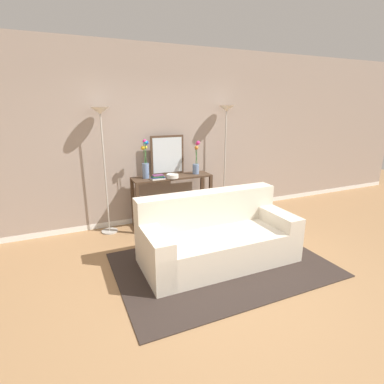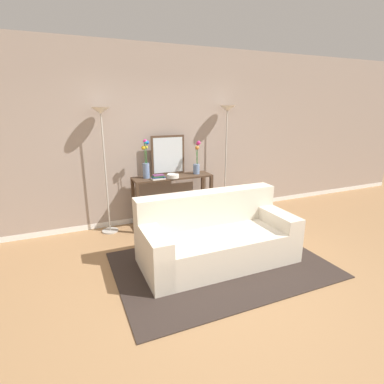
{
  "view_description": "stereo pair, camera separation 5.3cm",
  "coord_description": "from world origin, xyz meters",
  "px_view_note": "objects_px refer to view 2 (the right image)",
  "views": [
    {
      "loc": [
        -1.58,
        -2.69,
        1.99
      ],
      "look_at": [
        0.16,
        1.18,
        0.77
      ],
      "focal_mm": 28.1,
      "sensor_mm": 36.0,
      "label": 1
    },
    {
      "loc": [
        -1.53,
        -2.71,
        1.99
      ],
      "look_at": [
        0.16,
        1.18,
        0.77
      ],
      "focal_mm": 28.1,
      "sensor_mm": 36.0,
      "label": 2
    }
  ],
  "objects_px": {
    "console_table": "(173,191)",
    "wall_mirror": "(168,155)",
    "fruit_bowl": "(173,176)",
    "book_stack": "(158,177)",
    "couch": "(216,238)",
    "floor_lamp_right": "(227,131)",
    "vase_tall_flowers": "(146,163)",
    "floor_lamp_left": "(103,136)",
    "vase_short_flowers": "(197,163)",
    "book_row_under_console": "(149,224)"
  },
  "relations": [
    {
      "from": "couch",
      "to": "book_stack",
      "type": "height_order",
      "value": "book_stack"
    },
    {
      "from": "couch",
      "to": "floor_lamp_right",
      "type": "bearing_deg",
      "value": 57.0
    },
    {
      "from": "couch",
      "to": "floor_lamp_left",
      "type": "distance_m",
      "value": 2.28
    },
    {
      "from": "wall_mirror",
      "to": "floor_lamp_right",
      "type": "bearing_deg",
      "value": -3.88
    },
    {
      "from": "console_table",
      "to": "wall_mirror",
      "type": "bearing_deg",
      "value": 95.05
    },
    {
      "from": "wall_mirror",
      "to": "book_row_under_console",
      "type": "bearing_deg",
      "value": -158.88
    },
    {
      "from": "floor_lamp_right",
      "to": "vase_tall_flowers",
      "type": "xyz_separation_m",
      "value": [
        -1.51,
        -0.06,
        -0.47
      ]
    },
    {
      "from": "book_stack",
      "to": "vase_tall_flowers",
      "type": "bearing_deg",
      "value": 132.56
    },
    {
      "from": "floor_lamp_left",
      "to": "floor_lamp_right",
      "type": "bearing_deg",
      "value": 0.0
    },
    {
      "from": "floor_lamp_left",
      "to": "book_stack",
      "type": "relative_size",
      "value": 8.61
    },
    {
      "from": "floor_lamp_right",
      "to": "console_table",
      "type": "bearing_deg",
      "value": -175.09
    },
    {
      "from": "fruit_bowl",
      "to": "book_row_under_console",
      "type": "relative_size",
      "value": 0.93
    },
    {
      "from": "console_table",
      "to": "wall_mirror",
      "type": "xyz_separation_m",
      "value": [
        -0.01,
        0.17,
        0.59
      ]
    },
    {
      "from": "wall_mirror",
      "to": "fruit_bowl",
      "type": "height_order",
      "value": "wall_mirror"
    },
    {
      "from": "wall_mirror",
      "to": "fruit_bowl",
      "type": "distance_m",
      "value": 0.42
    },
    {
      "from": "floor_lamp_right",
      "to": "vase_tall_flowers",
      "type": "relative_size",
      "value": 3.16
    },
    {
      "from": "book_row_under_console",
      "to": "book_stack",
      "type": "bearing_deg",
      "value": -40.77
    },
    {
      "from": "floor_lamp_left",
      "to": "vase_short_flowers",
      "type": "distance_m",
      "value": 1.6
    },
    {
      "from": "book_row_under_console",
      "to": "couch",
      "type": "bearing_deg",
      "value": -70.07
    },
    {
      "from": "couch",
      "to": "book_stack",
      "type": "relative_size",
      "value": 8.73
    },
    {
      "from": "vase_short_flowers",
      "to": "book_stack",
      "type": "xyz_separation_m",
      "value": [
        -0.73,
        -0.13,
        -0.16
      ]
    },
    {
      "from": "vase_tall_flowers",
      "to": "book_row_under_console",
      "type": "relative_size",
      "value": 2.97
    },
    {
      "from": "couch",
      "to": "book_stack",
      "type": "xyz_separation_m",
      "value": [
        -0.37,
        1.3,
        0.58
      ]
    },
    {
      "from": "couch",
      "to": "wall_mirror",
      "type": "bearing_deg",
      "value": 93.31
    },
    {
      "from": "floor_lamp_right",
      "to": "book_row_under_console",
      "type": "bearing_deg",
      "value": -176.53
    },
    {
      "from": "wall_mirror",
      "to": "book_row_under_console",
      "type": "relative_size",
      "value": 3.11
    },
    {
      "from": "vase_tall_flowers",
      "to": "fruit_bowl",
      "type": "height_order",
      "value": "vase_tall_flowers"
    },
    {
      "from": "floor_lamp_right",
      "to": "fruit_bowl",
      "type": "bearing_deg",
      "value": -168.82
    },
    {
      "from": "vase_short_flowers",
      "to": "fruit_bowl",
      "type": "relative_size",
      "value": 2.86
    },
    {
      "from": "book_stack",
      "to": "console_table",
      "type": "bearing_deg",
      "value": 24.19
    },
    {
      "from": "floor_lamp_left",
      "to": "book_row_under_console",
      "type": "bearing_deg",
      "value": -8.28
    },
    {
      "from": "wall_mirror",
      "to": "book_stack",
      "type": "relative_size",
      "value": 2.89
    },
    {
      "from": "floor_lamp_left",
      "to": "wall_mirror",
      "type": "height_order",
      "value": "floor_lamp_left"
    },
    {
      "from": "console_table",
      "to": "wall_mirror",
      "type": "relative_size",
      "value": 2.03
    },
    {
      "from": "wall_mirror",
      "to": "book_row_under_console",
      "type": "distance_m",
      "value": 1.22
    },
    {
      "from": "vase_short_flowers",
      "to": "floor_lamp_right",
      "type": "bearing_deg",
      "value": 8.83
    },
    {
      "from": "floor_lamp_right",
      "to": "vase_tall_flowers",
      "type": "bearing_deg",
      "value": -177.69
    },
    {
      "from": "floor_lamp_right",
      "to": "fruit_bowl",
      "type": "relative_size",
      "value": 10.06
    },
    {
      "from": "couch",
      "to": "floor_lamp_left",
      "type": "height_order",
      "value": "floor_lamp_left"
    },
    {
      "from": "fruit_bowl",
      "to": "book_stack",
      "type": "bearing_deg",
      "value": -179.23
    },
    {
      "from": "book_stack",
      "to": "vase_short_flowers",
      "type": "bearing_deg",
      "value": 9.67
    },
    {
      "from": "wall_mirror",
      "to": "book_stack",
      "type": "xyz_separation_m",
      "value": [
        -0.28,
        -0.3,
        -0.3
      ]
    },
    {
      "from": "wall_mirror",
      "to": "vase_tall_flowers",
      "type": "xyz_separation_m",
      "value": [
        -0.42,
        -0.13,
        -0.09
      ]
    },
    {
      "from": "wall_mirror",
      "to": "vase_tall_flowers",
      "type": "height_order",
      "value": "wall_mirror"
    },
    {
      "from": "vase_short_flowers",
      "to": "console_table",
      "type": "bearing_deg",
      "value": 179.3
    },
    {
      "from": "vase_short_flowers",
      "to": "book_stack",
      "type": "height_order",
      "value": "vase_short_flowers"
    },
    {
      "from": "fruit_bowl",
      "to": "book_stack",
      "type": "height_order",
      "value": "book_stack"
    },
    {
      "from": "floor_lamp_left",
      "to": "floor_lamp_right",
      "type": "xyz_separation_m",
      "value": [
        2.14,
        0.0,
        0.02
      ]
    },
    {
      "from": "floor_lamp_left",
      "to": "fruit_bowl",
      "type": "height_order",
      "value": "floor_lamp_left"
    },
    {
      "from": "floor_lamp_left",
      "to": "floor_lamp_right",
      "type": "relative_size",
      "value": 0.99
    }
  ]
}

